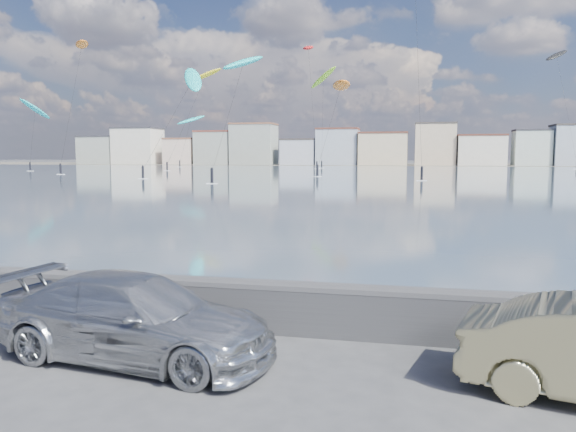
# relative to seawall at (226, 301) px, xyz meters

# --- Properties ---
(ground) EXTENTS (700.00, 700.00, 0.00)m
(ground) POSITION_rel_seawall_xyz_m (0.00, -2.70, -0.58)
(ground) COLOR #333335
(ground) RESTS_ON ground
(bay_water) EXTENTS (500.00, 177.00, 0.00)m
(bay_water) POSITION_rel_seawall_xyz_m (0.00, 88.80, -0.58)
(bay_water) COLOR #37525C
(bay_water) RESTS_ON ground
(far_shore_strip) EXTENTS (500.00, 60.00, 0.00)m
(far_shore_strip) POSITION_rel_seawall_xyz_m (0.00, 197.30, -0.57)
(far_shore_strip) COLOR #4C473D
(far_shore_strip) RESTS_ON ground
(seawall) EXTENTS (400.00, 0.36, 1.08)m
(seawall) POSITION_rel_seawall_xyz_m (0.00, 0.00, 0.00)
(seawall) COLOR #28282B
(seawall) RESTS_ON ground
(far_buildings) EXTENTS (240.79, 13.26, 14.60)m
(far_buildings) POSITION_rel_seawall_xyz_m (1.31, 183.30, 5.44)
(far_buildings) COLOR gray
(far_buildings) RESTS_ON ground
(car_silver) EXTENTS (5.21, 2.65, 1.45)m
(car_silver) POSITION_rel_seawall_xyz_m (-1.00, -1.87, 0.14)
(car_silver) COLOR #ADB0B5
(car_silver) RESTS_ON ground
(kitesurfer_1) EXTENTS (6.65, 14.45, 32.74)m
(kitesurfer_1) POSITION_rel_seawall_xyz_m (-23.39, 136.70, 30.25)
(kitesurfer_1) COLOR red
(kitesurfer_1) RESTS_ON ground
(kitesurfer_4) EXTENTS (5.37, 10.87, 16.32)m
(kitesurfer_4) POSITION_rel_seawall_xyz_m (-79.71, 102.43, 13.04)
(kitesurfer_4) COLOR #19BFBF
(kitesurfer_4) RESTS_ON ground
(kitesurfer_5) EXTENTS (6.50, 18.43, 18.86)m
(kitesurfer_5) POSITION_rel_seawall_xyz_m (-32.24, 78.58, 15.19)
(kitesurfer_5) COLOR #19BFBF
(kitesurfer_5) RESTS_ON ground
(kitesurfer_6) EXTENTS (6.87, 16.99, 25.61)m
(kitesurfer_6) POSITION_rel_seawall_xyz_m (-60.51, 91.47, 24.19)
(kitesurfer_6) COLOR orange
(kitesurfer_6) RESTS_ON ground
(kitesurfer_7) EXTENTS (8.07, 11.05, 15.56)m
(kitesurfer_7) POSITION_rel_seawall_xyz_m (-60.57, 147.17, 13.00)
(kitesurfer_7) COLOR #19BFBF
(kitesurfer_7) RESTS_ON ground
(kitesurfer_11) EXTENTS (5.89, 14.04, 16.18)m
(kitesurfer_11) POSITION_rel_seawall_xyz_m (-8.59, 87.20, 14.65)
(kitesurfer_11) COLOR orange
(kitesurfer_11) RESTS_ON ground
(kitesurfer_13) EXTENTS (7.70, 17.82, 31.90)m
(kitesurfer_13) POSITION_rel_seawall_xyz_m (40.38, 152.92, 28.59)
(kitesurfer_13) COLOR black
(kitesurfer_13) RESTS_ON ground
(kitesurfer_14) EXTENTS (9.18, 10.51, 27.43)m
(kitesurfer_14) POSITION_rel_seawall_xyz_m (-20.39, 142.90, 23.51)
(kitesurfer_14) COLOR #8CD826
(kitesurfer_14) RESTS_ON ground
(kitesurfer_18) EXTENTS (5.47, 16.83, 18.20)m
(kitesurfer_18) POSITION_rel_seawall_xyz_m (-19.54, 65.68, 15.45)
(kitesurfer_18) COLOR #19BFBF
(kitesurfer_18) RESTS_ON ground
(kitesurfer_19) EXTENTS (8.29, 17.13, 24.57)m
(kitesurfer_19) POSITION_rel_seawall_xyz_m (-45.04, 118.70, 21.46)
(kitesurfer_19) COLOR yellow
(kitesurfer_19) RESTS_ON ground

